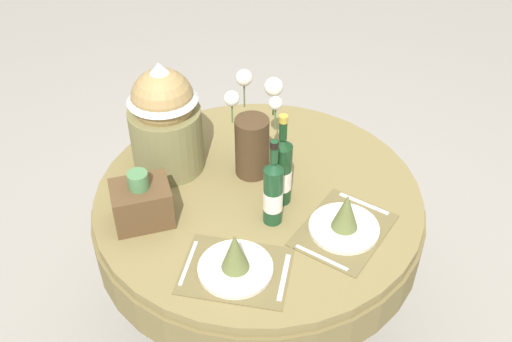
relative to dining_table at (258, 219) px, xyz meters
The scene contains 9 objects.
ground 0.64m from the dining_table, ahead, with size 8.00×8.00×0.00m, color #9E998E.
dining_table is the anchor object (origin of this frame).
place_setting_left 0.42m from the dining_table, 117.64° to the right, with size 0.42×0.39×0.16m.
place_setting_right 0.39m from the dining_table, 50.23° to the right, with size 0.43×0.42×0.16m.
flower_vase 0.32m from the dining_table, 82.34° to the left, with size 0.21×0.23×0.39m.
wine_bottle_left 0.30m from the dining_table, 87.69° to the right, with size 0.07×0.07×0.34m.
wine_bottle_right 0.29m from the dining_table, 41.76° to the right, with size 0.07×0.07×0.36m.
gift_tub_back_left 0.53m from the dining_table, 137.83° to the left, with size 0.27×0.27×0.44m.
woven_basket_side_left 0.47m from the dining_table, behind, with size 0.20×0.15×0.21m.
Camera 1 is at (-0.48, -1.58, 2.24)m, focal length 42.49 mm.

